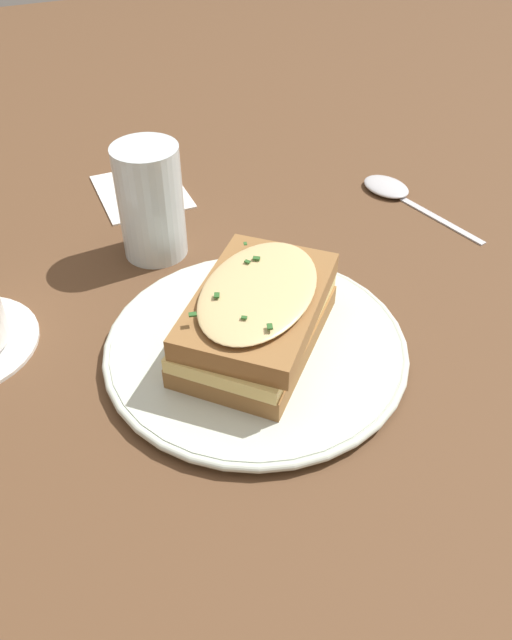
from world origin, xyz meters
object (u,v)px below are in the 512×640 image
dinner_plate (256,347)px  spoon (392,190)px  water_glass (151,202)px  napkin (141,191)px  sandwich (257,315)px

dinner_plate → spoon: dinner_plate is taller
dinner_plate → water_glass: water_glass is taller
dinner_plate → napkin: 0.31m
water_glass → napkin: bearing=-8.4°
napkin → water_glass: bearing=171.6°
water_glass → spoon: (0.00, -0.29, -0.05)m
spoon → sandwich: bearing=-157.3°
water_glass → napkin: (0.13, -0.02, -0.06)m
dinner_plate → napkin: dinner_plate is taller
sandwich → water_glass: size_ratio=1.52×
dinner_plate → sandwich: size_ratio=1.47×
dinner_plate → water_glass: size_ratio=2.22×
sandwich → water_glass: 0.19m
sandwich → napkin: bearing=3.2°
napkin → dinner_plate: bearing=-177.0°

